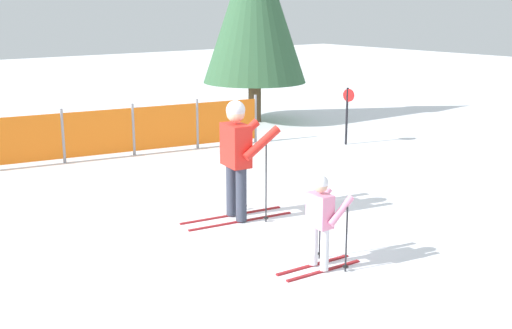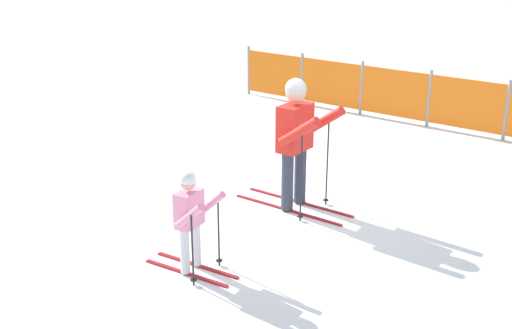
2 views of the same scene
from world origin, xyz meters
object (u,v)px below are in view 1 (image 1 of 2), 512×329
Objects in this scene: skier_child at (321,215)px; trail_marker at (347,109)px; safety_fence at (99,133)px; conifer_far at (255,2)px; skier_adult at (238,149)px.

skier_child is 6.93m from trail_marker.
conifer_far reaches higher than safety_fence.
skier_child is at bearing -122.81° from conifer_far.
conifer_far is 4.14m from trail_marker.
skier_adult is at bearing -129.06° from conifer_far.
conifer_far reaches higher than skier_adult.
safety_fence is at bearing 91.73° from skier_child.
conifer_far is (4.95, 6.09, 2.01)m from skier_adult.
safety_fence is (0.27, 6.68, -0.13)m from skier_child.
conifer_far is at bearing 88.15° from trail_marker.
safety_fence is at bearing 157.38° from trail_marker.
safety_fence is 5.27m from trail_marker.
skier_adult reaches higher than safety_fence.
skier_adult reaches higher than skier_child.
conifer_far is 3.94× the size of trail_marker.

